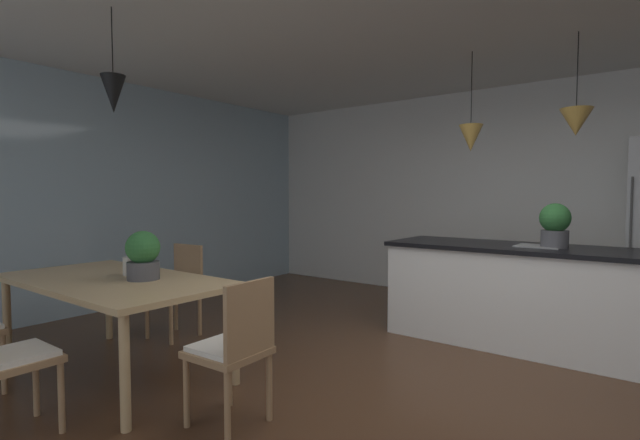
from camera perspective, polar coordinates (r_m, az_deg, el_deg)
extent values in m
cube|color=#4C301E|center=(3.36, 13.36, -21.17)|extent=(10.00, 8.40, 0.04)
cube|color=silver|center=(6.19, 25.92, 2.74)|extent=(10.00, 0.12, 2.70)
cube|color=#9EB7C6|center=(5.99, -24.76, 2.77)|extent=(0.06, 8.40, 2.70)
cube|color=tan|center=(3.84, -24.04, -6.83)|extent=(1.90, 1.00, 0.04)
cylinder|color=tan|center=(4.85, -24.56, -9.07)|extent=(0.06, 0.06, 0.71)
cylinder|color=tan|center=(3.46, -10.38, -13.75)|extent=(0.06, 0.06, 0.71)
cylinder|color=tan|center=(4.53, -34.07, -10.17)|extent=(0.06, 0.06, 0.71)
cylinder|color=tan|center=(2.99, -22.87, -16.68)|extent=(0.06, 0.06, 0.71)
cube|color=#A87F56|center=(3.20, -33.45, -14.22)|extent=(0.40, 0.40, 0.04)
cube|color=white|center=(3.19, -33.47, -13.62)|extent=(0.36, 0.36, 0.03)
cylinder|color=#A87F56|center=(3.47, -31.54, -16.69)|extent=(0.04, 0.04, 0.41)
cylinder|color=#A87F56|center=(3.18, -29.21, -18.51)|extent=(0.04, 0.04, 0.41)
cylinder|color=#A87F56|center=(3.94, -34.36, -14.43)|extent=(0.04, 0.04, 0.41)
cube|color=#A87F56|center=(4.67, -17.59, -8.46)|extent=(0.43, 0.43, 0.04)
cube|color=white|center=(4.66, -17.60, -8.04)|extent=(0.39, 0.39, 0.03)
cube|color=#A87F56|center=(4.75, -15.96, -5.44)|extent=(0.38, 0.06, 0.42)
cylinder|color=#A87F56|center=(4.49, -17.84, -11.89)|extent=(0.04, 0.04, 0.41)
cylinder|color=#A87F56|center=(4.75, -20.49, -11.10)|extent=(0.04, 0.04, 0.41)
cylinder|color=#A87F56|center=(4.70, -14.58, -11.15)|extent=(0.04, 0.04, 0.41)
cylinder|color=#A87F56|center=(4.95, -17.28, -10.46)|extent=(0.04, 0.04, 0.41)
cube|color=#A87F56|center=(2.88, -11.24, -15.65)|extent=(0.41, 0.41, 0.04)
cube|color=white|center=(2.87, -11.24, -14.99)|extent=(0.37, 0.37, 0.03)
cube|color=#A87F56|center=(2.70, -8.59, -11.86)|extent=(0.04, 0.38, 0.42)
cylinder|color=#A87F56|center=(2.98, -16.10, -19.71)|extent=(0.04, 0.04, 0.41)
cylinder|color=#A87F56|center=(3.19, -11.08, -18.10)|extent=(0.04, 0.04, 0.41)
cylinder|color=#A87F56|center=(2.74, -11.32, -21.72)|extent=(0.04, 0.04, 0.41)
cylinder|color=#A87F56|center=(2.97, -6.25, -19.71)|extent=(0.04, 0.04, 0.41)
cube|color=white|center=(4.61, 22.97, -8.60)|extent=(2.20, 0.77, 0.88)
cube|color=black|center=(4.54, 23.09, -3.15)|extent=(2.26, 0.83, 0.04)
cube|color=gray|center=(4.50, 25.29, -2.93)|extent=(0.36, 0.30, 0.01)
cylinder|color=#4C4C4C|center=(5.35, 33.85, -1.70)|extent=(0.02, 0.02, 1.15)
cylinder|color=black|center=(3.87, -24.20, 19.43)|extent=(0.01, 0.01, 0.48)
cone|color=black|center=(3.77, -24.07, 13.95)|extent=(0.18, 0.18, 0.27)
cylinder|color=black|center=(4.75, 18.15, 15.15)|extent=(0.01, 0.01, 0.68)
cone|color=olive|center=(4.68, 18.05, 9.56)|extent=(0.22, 0.22, 0.25)
cylinder|color=black|center=(4.55, 29.11, 15.83)|extent=(0.01, 0.01, 0.63)
cone|color=olive|center=(4.47, 28.96, 10.50)|extent=(0.26, 0.26, 0.23)
cylinder|color=#4C4C51|center=(4.47, 26.89, -2.11)|extent=(0.22, 0.22, 0.15)
sphere|color=#2D6B33|center=(4.46, 26.94, 0.23)|extent=(0.25, 0.25, 0.25)
cylinder|color=#4C4C51|center=(3.68, -20.90, -5.83)|extent=(0.23, 0.23, 0.13)
sphere|color=#2D6B33|center=(3.65, -20.95, -3.18)|extent=(0.25, 0.25, 0.25)
cylinder|color=silver|center=(3.91, -22.27, -5.27)|extent=(0.11, 0.11, 0.14)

